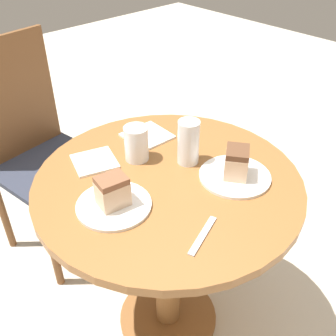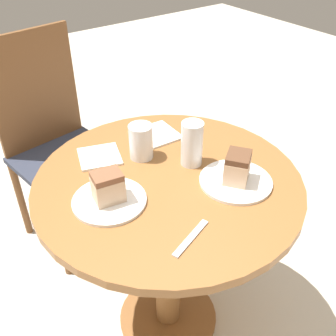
{
  "view_description": "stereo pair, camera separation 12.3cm",
  "coord_description": "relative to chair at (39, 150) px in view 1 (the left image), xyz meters",
  "views": [
    {
      "loc": [
        -0.69,
        -0.73,
        1.52
      ],
      "look_at": [
        0.0,
        0.0,
        0.8
      ],
      "focal_mm": 42.0,
      "sensor_mm": 36.0,
      "label": 1
    },
    {
      "loc": [
        -0.59,
        -0.81,
        1.52
      ],
      "look_at": [
        0.0,
        0.0,
        0.8
      ],
      "focal_mm": 42.0,
      "sensor_mm": 36.0,
      "label": 2
    }
  ],
  "objects": [
    {
      "name": "glass_water",
      "position": [
        0.19,
        -0.76,
        0.3
      ],
      "size": [
        0.07,
        0.07,
        0.15
      ],
      "color": "silver",
      "rests_on": "table"
    },
    {
      "name": "plate_far",
      "position": [
        0.24,
        -0.93,
        0.23
      ],
      "size": [
        0.23,
        0.23,
        0.01
      ],
      "color": "white",
      "rests_on": "table"
    },
    {
      "name": "glass_lemonade",
      "position": [
        0.08,
        -0.63,
        0.29
      ],
      "size": [
        0.08,
        0.08,
        0.12
      ],
      "color": "beige",
      "rests_on": "table"
    },
    {
      "name": "cake_slice_near",
      "position": [
        -0.13,
        -0.78,
        0.29
      ],
      "size": [
        0.1,
        0.08,
        0.09
      ],
      "rotation": [
        0.0,
        0.0,
        1.4
      ],
      "color": "beige",
      "rests_on": "plate_near"
    },
    {
      "name": "cake_slice_far",
      "position": [
        0.24,
        -0.93,
        0.29
      ],
      "size": [
        0.11,
        0.11,
        0.1
      ],
      "rotation": [
        0.0,
        0.0,
        5.34
      ],
      "color": "beige",
      "rests_on": "plate_far"
    },
    {
      "name": "plate_near",
      "position": [
        -0.13,
        -0.78,
        0.23
      ],
      "size": [
        0.22,
        0.22,
        0.01
      ],
      "color": "white",
      "rests_on": "table"
    },
    {
      "name": "ground_plane",
      "position": [
        0.08,
        -0.78,
        -0.53
      ],
      "size": [
        8.0,
        8.0,
        0.0
      ],
      "primitive_type": "plane",
      "color": "beige"
    },
    {
      "name": "napkin_stack",
      "position": [
        0.2,
        -0.55,
        0.23
      ],
      "size": [
        0.16,
        0.16,
        0.01
      ],
      "rotation": [
        0.0,
        0.0,
        -0.05
      ],
      "color": "silver",
      "rests_on": "table"
    },
    {
      "name": "napkin_side",
      "position": [
        -0.04,
        -0.55,
        0.23
      ],
      "size": [
        0.17,
        0.17,
        0.01
      ],
      "rotation": [
        0.0,
        0.0,
        -0.33
      ],
      "color": "silver",
      "rests_on": "table"
    },
    {
      "name": "chair",
      "position": [
        0.0,
        0.0,
        0.0
      ],
      "size": [
        0.5,
        0.49,
        1.03
      ],
      "rotation": [
        0.0,
        0.0,
        0.14
      ],
      "color": "brown",
      "rests_on": "ground_plane"
    },
    {
      "name": "table",
      "position": [
        0.08,
        -0.78,
        0.05
      ],
      "size": [
        0.86,
        0.86,
        0.76
      ],
      "color": "brown",
      "rests_on": "ground_plane"
    },
    {
      "name": "spoon",
      "position": [
        -0.03,
        -1.03,
        0.23
      ],
      "size": [
        0.15,
        0.07,
        0.0
      ],
      "rotation": [
        0.0,
        0.0,
        0.34
      ],
      "color": "silver",
      "rests_on": "table"
    }
  ]
}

